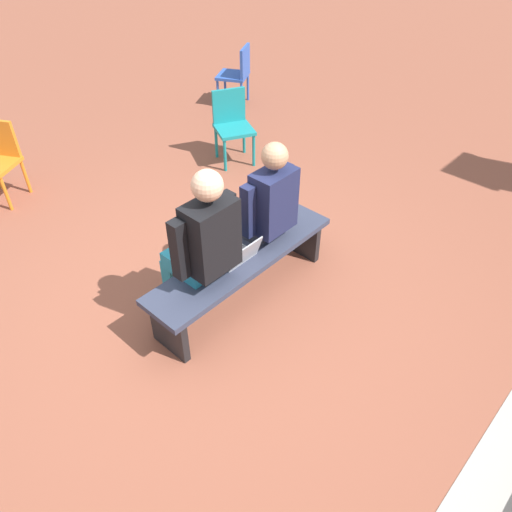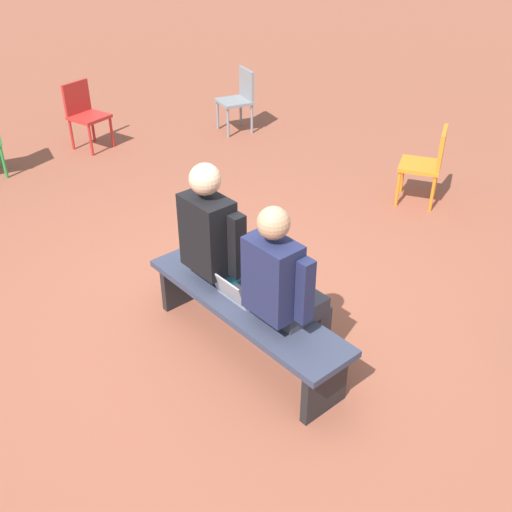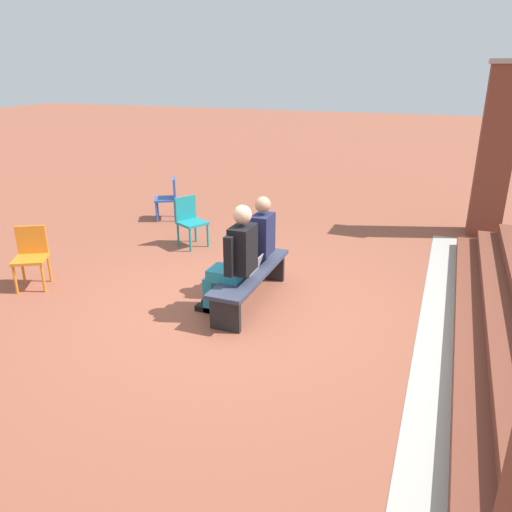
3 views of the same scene
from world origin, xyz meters
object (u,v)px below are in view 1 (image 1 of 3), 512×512
(plastic_chair_mid_courtyard, at_px, (238,72))
(person_student, at_px, (263,209))
(bench, at_px, (243,265))
(laptop, at_px, (238,255))
(person_adult, at_px, (202,244))
(plastic_chair_foreground, at_px, (232,122))

(plastic_chair_mid_courtyard, bearing_deg, person_student, 47.47)
(bench, distance_m, person_student, 0.49)
(bench, height_order, laptop, laptop)
(person_adult, bearing_deg, laptop, 164.20)
(bench, distance_m, plastic_chair_foreground, 2.47)
(plastic_chair_foreground, distance_m, plastic_chair_mid_courtyard, 1.70)
(bench, height_order, person_adult, person_adult)
(person_adult, xyz_separation_m, plastic_chair_foreground, (-2.05, -1.72, -0.26))
(person_student, xyz_separation_m, person_adult, (0.68, -0.00, 0.02))
(plastic_chair_mid_courtyard, bearing_deg, plastic_chair_foreground, 42.00)
(bench, relative_size, plastic_chair_mid_courtyard, 2.14)
(laptop, bearing_deg, plastic_chair_foreground, -134.17)
(bench, distance_m, laptop, 0.16)
(person_adult, bearing_deg, plastic_chair_mid_courtyard, -139.17)
(bench, relative_size, laptop, 5.62)
(bench, relative_size, plastic_chair_foreground, 2.14)
(person_student, height_order, plastic_chair_mid_courtyard, person_student)
(person_student, bearing_deg, person_adult, -0.29)
(person_student, xyz_separation_m, laptop, (0.39, 0.08, -0.22))
(plastic_chair_foreground, relative_size, plastic_chair_mid_courtyard, 1.00)
(bench, xyz_separation_m, plastic_chair_foreground, (-1.69, -1.79, 0.13))
(bench, bearing_deg, laptop, 10.99)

